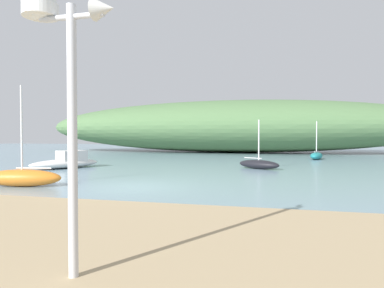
{
  "coord_description": "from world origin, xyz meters",
  "views": [
    {
      "loc": [
        5.16,
        -11.83,
        1.98
      ],
      "look_at": [
        1.19,
        4.8,
        1.55
      ],
      "focal_mm": 31.09,
      "sensor_mm": 36.0,
      "label": 1
    }
  ],
  "objects_px": {
    "mast_structure": "(57,45)",
    "sailboat_mid_channel": "(259,164)",
    "sailboat_off_point": "(316,156)",
    "motorboat_far_left": "(67,162)",
    "sailboat_outer_mooring": "(22,177)"
  },
  "relations": [
    {
      "from": "sailboat_mid_channel",
      "to": "sailboat_off_point",
      "type": "xyz_separation_m",
      "value": [
        4.4,
        9.12,
        0.03
      ]
    },
    {
      "from": "mast_structure",
      "to": "sailboat_off_point",
      "type": "xyz_separation_m",
      "value": [
        6.3,
        25.61,
        -2.8
      ]
    },
    {
      "from": "motorboat_far_left",
      "to": "sailboat_off_point",
      "type": "distance_m",
      "value": 19.48
    },
    {
      "from": "sailboat_mid_channel",
      "to": "sailboat_outer_mooring",
      "type": "distance_m",
      "value": 12.64
    },
    {
      "from": "sailboat_mid_channel",
      "to": "sailboat_outer_mooring",
      "type": "bearing_deg",
      "value": -133.72
    },
    {
      "from": "mast_structure",
      "to": "sailboat_outer_mooring",
      "type": "xyz_separation_m",
      "value": [
        -6.83,
        7.35,
        -2.76
      ]
    },
    {
      "from": "mast_structure",
      "to": "sailboat_off_point",
      "type": "relative_size",
      "value": 1.14
    },
    {
      "from": "motorboat_far_left",
      "to": "sailboat_outer_mooring",
      "type": "distance_m",
      "value": 7.45
    },
    {
      "from": "sailboat_outer_mooring",
      "to": "sailboat_off_point",
      "type": "bearing_deg",
      "value": 54.28
    },
    {
      "from": "sailboat_mid_channel",
      "to": "motorboat_far_left",
      "type": "bearing_deg",
      "value": -169.15
    },
    {
      "from": "sailboat_outer_mooring",
      "to": "motorboat_far_left",
      "type": "bearing_deg",
      "value": 111.43
    },
    {
      "from": "sailboat_off_point",
      "to": "mast_structure",
      "type": "bearing_deg",
      "value": -103.81
    },
    {
      "from": "mast_structure",
      "to": "motorboat_far_left",
      "type": "height_order",
      "value": "mast_structure"
    },
    {
      "from": "sailboat_mid_channel",
      "to": "sailboat_off_point",
      "type": "relative_size",
      "value": 0.92
    },
    {
      "from": "mast_structure",
      "to": "sailboat_mid_channel",
      "type": "bearing_deg",
      "value": 83.42
    }
  ]
}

